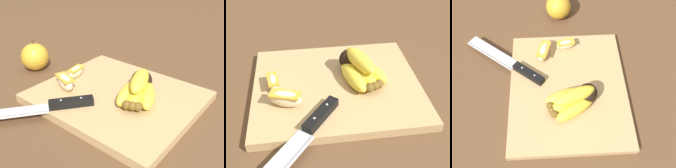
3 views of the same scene
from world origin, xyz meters
TOP-DOWN VIEW (x-y plane):
  - ground_plane at (0.00, 0.00)m, footprint 6.00×6.00m
  - cutting_board at (-0.02, -0.01)m, footprint 0.38×0.32m
  - banana_bunch at (0.03, -0.00)m, footprint 0.12×0.14m
  - chefs_knife at (-0.09, -0.16)m, footprint 0.20×0.24m
  - apple_wedge_near at (-0.13, -0.08)m, footprint 0.07×0.05m
  - apple_wedge_middle at (-0.16, -0.01)m, footprint 0.03×0.06m
  - whole_apple at (-0.32, -0.03)m, footprint 0.08×0.08m

SIDE VIEW (x-z plane):
  - ground_plane at x=0.00m, z-range 0.00..0.00m
  - cutting_board at x=-0.02m, z-range 0.00..0.02m
  - chefs_knife at x=-0.09m, z-range 0.02..0.04m
  - apple_wedge_middle at x=-0.16m, z-range 0.02..0.05m
  - apple_wedge_near at x=-0.13m, z-range 0.02..0.06m
  - whole_apple at x=-0.32m, z-range -0.01..0.09m
  - banana_bunch at x=0.03m, z-range 0.01..0.08m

